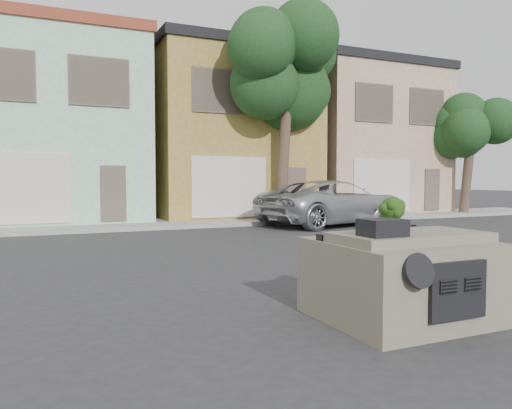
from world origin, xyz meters
TOP-DOWN VIEW (x-y plane):
  - ground_plane at (0.00, 0.00)m, footprint 120.00×120.00m
  - sidewalk at (0.00, 10.50)m, footprint 40.00×3.00m
  - townhouse_mint at (-3.50, 14.50)m, footprint 7.20×8.20m
  - townhouse_tan at (4.00, 14.50)m, footprint 7.20×8.20m
  - townhouse_beige at (11.50, 14.50)m, footprint 7.20×8.20m
  - silver_pickup at (6.34, 8.17)m, footprint 6.62×4.04m
  - tree_near at (5.00, 9.80)m, footprint 4.40×4.00m
  - tree_far at (15.00, 9.80)m, footprint 3.20×3.00m
  - car_dashboard at (0.00, -3.00)m, footprint 2.00×1.80m
  - instrument_hump at (-0.58, -3.35)m, footprint 0.48×0.38m
  - wiper_arm at (0.28, -2.62)m, footprint 0.69×0.15m
  - broccoli at (-0.07, -2.92)m, footprint 0.38×0.38m

SIDE VIEW (x-z plane):
  - ground_plane at x=0.00m, z-range 0.00..0.00m
  - silver_pickup at x=6.34m, z-range -0.86..0.86m
  - sidewalk at x=0.00m, z-range 0.00..0.15m
  - car_dashboard at x=0.00m, z-range 0.00..1.12m
  - wiper_arm at x=0.28m, z-range 1.12..1.14m
  - instrument_hump at x=-0.58m, z-range 1.12..1.32m
  - broccoli at x=-0.07m, z-range 1.12..1.57m
  - tree_far at x=15.00m, z-range 0.00..6.00m
  - townhouse_mint at x=-3.50m, z-range 0.00..7.55m
  - townhouse_tan at x=4.00m, z-range 0.00..7.55m
  - townhouse_beige at x=11.50m, z-range 0.00..7.55m
  - tree_near at x=5.00m, z-range 0.00..8.50m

